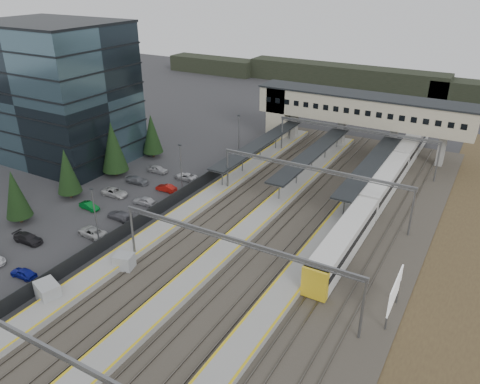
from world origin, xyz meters
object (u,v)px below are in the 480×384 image
Objects in this scene: relay_cabin_far at (124,262)px; train at (385,184)px; office_building at (58,93)px; relay_cabin_near at (48,292)px; footbridge at (347,109)px; billboard at (395,292)px.

train reaches higher than relay_cabin_far.
office_building reaches higher than relay_cabin_near.
footbridge reaches higher than billboard.
office_building is 7.58× the size of relay_cabin_near.
footbridge is (9.20, 52.39, 6.94)m from relay_cabin_far.
relay_cabin_near is (31.57, -30.87, -11.06)m from office_building.
footbridge is at bearing 114.08° from billboard.
relay_cabin_near is 35.99m from billboard.
office_building is at bearing 135.64° from relay_cabin_near.
office_building is 9.52× the size of relay_cabin_far.
relay_cabin_far is at bearing -166.33° from billboard.
train is 29.11m from billboard.
relay_cabin_far is 41.21m from train.
train is 10.59× the size of billboard.
train reaches higher than relay_cabin_near.
office_building is 0.41× the size of train.
footbridge is at bearing 125.49° from train.
relay_cabin_near is 8.97m from relay_cabin_far.
relay_cabin_near is at bearing -109.09° from relay_cabin_far.
relay_cabin_far is 53.64m from footbridge.
office_building is 4.31× the size of billboard.
billboard is at bearing 13.67° from relay_cabin_far.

